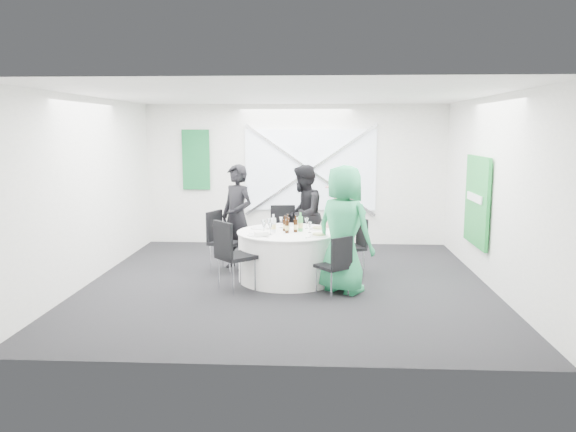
{
  "coord_description": "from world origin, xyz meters",
  "views": [
    {
      "loc": [
        0.45,
        -8.24,
        2.32
      ],
      "look_at": [
        0.0,
        0.2,
        1.0
      ],
      "focal_mm": 35.0,
      "sensor_mm": 36.0,
      "label": 1
    }
  ],
  "objects_px": {
    "banquet_table": "(288,256)",
    "chair_back_right": "(355,242)",
    "person_woman_green": "(344,229)",
    "green_water_bottle": "(300,224)",
    "chair_back_left": "(221,236)",
    "person_man_back_left": "(237,217)",
    "clear_water_bottle": "(273,225)",
    "chair_back": "(283,229)",
    "person_woman_pink": "(343,223)",
    "chair_front_left": "(231,250)",
    "chair_front_right": "(336,262)",
    "person_man_back": "(303,215)"
  },
  "relations": [
    {
      "from": "person_man_back",
      "to": "green_water_bottle",
      "type": "bearing_deg",
      "value": 9.95
    },
    {
      "from": "banquet_table",
      "to": "chair_back_left",
      "type": "relative_size",
      "value": 1.57
    },
    {
      "from": "person_woman_green",
      "to": "green_water_bottle",
      "type": "bearing_deg",
      "value": -8.5
    },
    {
      "from": "person_man_back_left",
      "to": "green_water_bottle",
      "type": "xyz_separation_m",
      "value": [
        1.07,
        -0.64,
        0.0
      ]
    },
    {
      "from": "person_man_back_left",
      "to": "chair_back",
      "type": "bearing_deg",
      "value": 68.67
    },
    {
      "from": "chair_back_left",
      "to": "clear_water_bottle",
      "type": "xyz_separation_m",
      "value": [
        0.9,
        -0.55,
        0.28
      ]
    },
    {
      "from": "banquet_table",
      "to": "person_man_back_left",
      "type": "relative_size",
      "value": 0.9
    },
    {
      "from": "chair_front_right",
      "to": "green_water_bottle",
      "type": "xyz_separation_m",
      "value": [
        -0.53,
        0.89,
        0.37
      ]
    },
    {
      "from": "chair_back",
      "to": "person_man_back",
      "type": "height_order",
      "value": "person_man_back"
    },
    {
      "from": "person_woman_green",
      "to": "clear_water_bottle",
      "type": "bearing_deg",
      "value": 9.06
    },
    {
      "from": "chair_back_left",
      "to": "person_man_back",
      "type": "relative_size",
      "value": 0.58
    },
    {
      "from": "person_woman_pink",
      "to": "chair_front_left",
      "type": "bearing_deg",
      "value": 2.38
    },
    {
      "from": "chair_front_left",
      "to": "person_man_back_left",
      "type": "height_order",
      "value": "person_man_back_left"
    },
    {
      "from": "banquet_table",
      "to": "person_woman_green",
      "type": "relative_size",
      "value": 0.86
    },
    {
      "from": "person_man_back",
      "to": "person_woman_green",
      "type": "xyz_separation_m",
      "value": [
        0.62,
        -1.68,
        0.06
      ]
    },
    {
      "from": "person_man_back_left",
      "to": "person_man_back",
      "type": "height_order",
      "value": "person_man_back_left"
    },
    {
      "from": "green_water_bottle",
      "to": "banquet_table",
      "type": "bearing_deg",
      "value": -172.7
    },
    {
      "from": "chair_back",
      "to": "person_man_back_left",
      "type": "height_order",
      "value": "person_man_back_left"
    },
    {
      "from": "person_man_back_left",
      "to": "person_man_back",
      "type": "relative_size",
      "value": 1.02
    },
    {
      "from": "chair_back_left",
      "to": "chair_back_right",
      "type": "height_order",
      "value": "chair_back_left"
    },
    {
      "from": "person_man_back",
      "to": "clear_water_bottle",
      "type": "distance_m",
      "value": 1.22
    },
    {
      "from": "chair_front_right",
      "to": "person_woman_green",
      "type": "distance_m",
      "value": 0.5
    },
    {
      "from": "person_woman_pink",
      "to": "green_water_bottle",
      "type": "relative_size",
      "value": 5.41
    },
    {
      "from": "clear_water_bottle",
      "to": "chair_back_right",
      "type": "bearing_deg",
      "value": 18.53
    },
    {
      "from": "person_man_back",
      "to": "chair_back_left",
      "type": "bearing_deg",
      "value": -54.97
    },
    {
      "from": "banquet_table",
      "to": "chair_back_left",
      "type": "distance_m",
      "value": 1.24
    },
    {
      "from": "chair_back_left",
      "to": "chair_front_left",
      "type": "xyz_separation_m",
      "value": [
        0.35,
        -1.17,
        0.03
      ]
    },
    {
      "from": "chair_back_left",
      "to": "green_water_bottle",
      "type": "relative_size",
      "value": 3.39
    },
    {
      "from": "chair_back_left",
      "to": "person_man_back_left",
      "type": "height_order",
      "value": "person_man_back_left"
    },
    {
      "from": "banquet_table",
      "to": "person_man_back",
      "type": "bearing_deg",
      "value": 79.24
    },
    {
      "from": "person_woman_green",
      "to": "green_water_bottle",
      "type": "xyz_separation_m",
      "value": [
        -0.63,
        0.63,
        -0.04
      ]
    },
    {
      "from": "chair_front_left",
      "to": "person_woman_pink",
      "type": "relative_size",
      "value": 0.65
    },
    {
      "from": "banquet_table",
      "to": "person_woman_pink",
      "type": "relative_size",
      "value": 0.98
    },
    {
      "from": "person_man_back_left",
      "to": "person_woman_pink",
      "type": "xyz_separation_m",
      "value": [
        1.74,
        -0.02,
        -0.08
      ]
    },
    {
      "from": "chair_back_left",
      "to": "chair_front_right",
      "type": "height_order",
      "value": "chair_back_left"
    },
    {
      "from": "banquet_table",
      "to": "chair_front_right",
      "type": "distance_m",
      "value": 1.13
    },
    {
      "from": "chair_back_left",
      "to": "chair_front_left",
      "type": "height_order",
      "value": "chair_front_left"
    },
    {
      "from": "banquet_table",
      "to": "chair_front_right",
      "type": "bearing_deg",
      "value": -50.37
    },
    {
      "from": "person_woman_pink",
      "to": "person_woman_green",
      "type": "distance_m",
      "value": 1.26
    },
    {
      "from": "person_man_back",
      "to": "person_woman_green",
      "type": "distance_m",
      "value": 1.79
    },
    {
      "from": "chair_back_right",
      "to": "clear_water_bottle",
      "type": "bearing_deg",
      "value": -90.25
    },
    {
      "from": "chair_back",
      "to": "person_woman_pink",
      "type": "distance_m",
      "value": 1.13
    },
    {
      "from": "chair_back",
      "to": "clear_water_bottle",
      "type": "height_order",
      "value": "clear_water_bottle"
    },
    {
      "from": "person_woman_green",
      "to": "clear_water_bottle",
      "type": "xyz_separation_m",
      "value": [
        -1.04,
        0.54,
        -0.04
      ]
    },
    {
      "from": "green_water_bottle",
      "to": "chair_back",
      "type": "bearing_deg",
      "value": 106.82
    },
    {
      "from": "chair_front_right",
      "to": "green_water_bottle",
      "type": "distance_m",
      "value": 1.1
    },
    {
      "from": "clear_water_bottle",
      "to": "person_woman_pink",
      "type": "bearing_deg",
      "value": 33.49
    },
    {
      "from": "chair_back",
      "to": "chair_front_right",
      "type": "xyz_separation_m",
      "value": [
        0.86,
        -1.98,
        -0.08
      ]
    },
    {
      "from": "banquet_table",
      "to": "chair_back_right",
      "type": "distance_m",
      "value": 1.12
    },
    {
      "from": "banquet_table",
      "to": "person_woman_green",
      "type": "bearing_deg",
      "value": -36.34
    }
  ]
}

